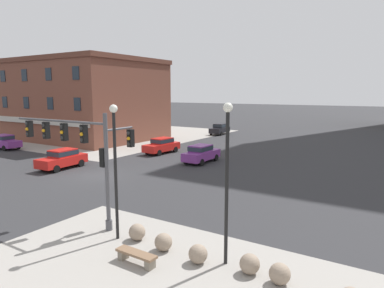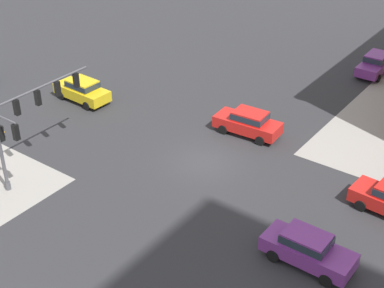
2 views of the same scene
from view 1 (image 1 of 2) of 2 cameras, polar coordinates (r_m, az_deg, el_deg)
The scene contains 17 objects.
ground_plane at distance 28.87m, azimuth -15.48°, elevation -5.05°, with size 320.00×320.00×0.00m, color #2D2D30.
sidewalk_far_corner at distance 56.75m, azimuth -14.25°, elevation 1.60°, with size 32.00×32.00×0.02m, color gray.
traffic_signal_main at distance 18.18m, azimuth -17.46°, elevation -0.60°, with size 6.97×2.09×5.68m.
bollard_sphere_curb_a at distance 16.34m, azimuth -9.01°, elevation -14.10°, with size 0.75×0.75×0.75m, color gray.
bollard_sphere_curb_b at distance 15.24m, azimuth -4.73°, elevation -15.77°, with size 0.75×0.75×0.75m, color gray.
bollard_sphere_curb_c at distance 14.21m, azimuth 0.99°, elevation -17.63°, with size 0.75×0.75×0.75m, color gray.
bollard_sphere_curb_d at distance 13.67m, azimuth 9.46°, elevation -18.87°, with size 0.75×0.75×0.75m, color gray.
bollard_sphere_curb_e at distance 13.24m, azimuth 14.22°, elevation -19.98°, with size 0.75×0.75×0.75m, color gray.
bench_near_signal at distance 14.33m, azimuth -9.14°, elevation -17.74°, with size 1.81×0.54×0.49m.
street_lamp_corner_near at distance 15.69m, azimuth -12.53°, elevation -2.21°, with size 0.36×0.36×6.11m.
street_lamp_mid_sidewalk at distance 13.08m, azimuth 5.78°, elevation -3.83°, with size 0.36×0.36×6.26m.
car_main_northbound_far at distance 46.10m, azimuth -28.52°, elevation 0.40°, with size 4.42×1.93×1.68m.
car_main_southbound_near at distance 37.86m, azimuth -4.99°, elevation -0.15°, with size 2.11×4.51×1.68m.
car_cross_eastbound at distance 54.73m, azimuth 4.59°, elevation 2.55°, with size 2.11×4.51×1.68m.
car_parked_curb at distance 32.30m, azimuth -20.53°, elevation -2.19°, with size 2.11×4.51×1.68m.
car_main_mid at distance 32.82m, azimuth 1.50°, elevation -1.47°, with size 1.92×4.41×1.68m.
storefront_block_near_corner at distance 52.44m, azimuth -17.22°, elevation 7.01°, with size 20.08×15.26×11.09m.
Camera 1 is at (20.88, -18.79, 6.65)m, focal length 32.44 mm.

